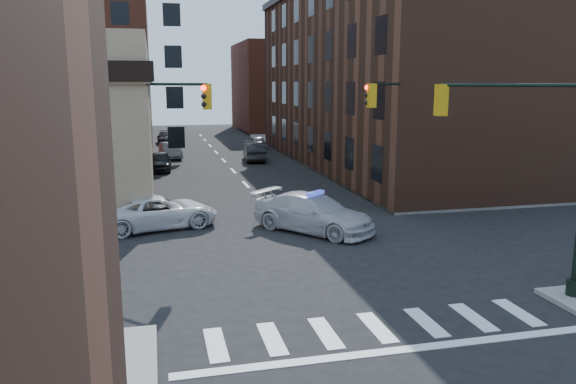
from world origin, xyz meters
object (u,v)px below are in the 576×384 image
pedestrian_b (28,213)px  police_car (313,213)px  pedestrian_a (71,208)px  parked_car_wnear (159,161)px  barricade_nw_a (127,210)px  pickup (158,212)px  barrel_road (310,222)px  parked_car_wfar (170,150)px  parked_car_enear (254,152)px  barrel_bank (165,218)px

pedestrian_b → police_car: bearing=-2.0°
pedestrian_a → pedestrian_b: pedestrian_b is taller
parked_car_wnear → barricade_nw_a: (-1.77, -16.11, -0.16)m
pedestrian_b → pickup: bearing=7.0°
pedestrian_a → barricade_nw_a: bearing=11.4°
parked_car_wnear → barrel_road: (6.46, -20.03, -0.26)m
pedestrian_b → parked_car_wfar: bearing=83.1°
police_car → parked_car_wfar: bearing=61.6°
pickup → parked_car_wnear: pickup is taller
pedestrian_b → barricade_nw_a: (4.20, 1.41, -0.43)m
parked_car_wnear → parked_car_wfar: (1.05, 7.03, -0.02)m
police_car → pedestrian_b: bearing=129.0°
parked_car_enear → parked_car_wfar: bearing=-20.6°
police_car → barrel_bank: size_ratio=6.08×
pedestrian_a → parked_car_enear: bearing=60.4°
barrel_road → pedestrian_a: bearing=162.0°
pedestrian_b → barrel_bank: size_ratio=1.76×
pickup → pedestrian_b: 5.68m
parked_car_enear → police_car: bearing=91.4°
parked_car_wnear → pedestrian_b: 18.52m
police_car → parked_car_wfar: (-5.56, 27.00, -0.15)m
parked_car_wfar → parked_car_enear: bearing=-33.0°
pedestrian_a → barrel_bank: bearing=-16.2°
barricade_nw_a → parked_car_wfar: bearing=77.3°
barrel_road → parked_car_wnear: bearing=107.9°
parked_car_wnear → pedestrian_a: pedestrian_a is taller
police_car → pedestrian_a: size_ratio=3.82×
parked_car_wfar → pedestrian_a: 24.17m
parked_car_wnear → parked_car_enear: parked_car_enear is taller
police_car → barricade_nw_a: size_ratio=5.25×
pickup → pedestrian_a: bearing=59.3°
pickup → pedestrian_a: 4.15m
pedestrian_a → barrel_bank: size_ratio=1.59×
police_car → pedestrian_a: bearing=122.5°
pedestrian_b → parked_car_enear: bearing=65.5°
parked_car_enear → barricade_nw_a: size_ratio=4.25×
police_car → pedestrian_a: (-10.89, 3.43, 0.07)m
pedestrian_b → parked_car_wnear: bearing=80.2°
pickup → barrel_bank: size_ratio=5.71×
pickup → barricade_nw_a: bearing=28.2°
police_car → pickup: 7.27m
police_car → parked_car_enear: police_car is taller
pedestrian_b → barrel_road: size_ratio=1.81×
police_car → pedestrian_b: pedestrian_b is taller
police_car → barrel_road: 0.42m
parked_car_enear → barricade_nw_a: 22.10m
parked_car_enear → barrel_road: size_ratio=5.06×
police_car → parked_car_wfar: police_car is taller
police_car → pickup: bearing=122.0°
pedestrian_a → barrel_bank: (4.28, -1.39, -0.44)m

